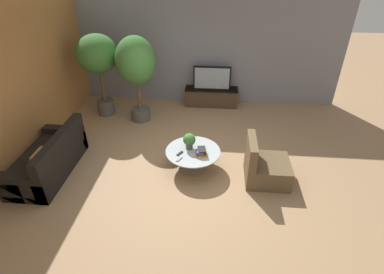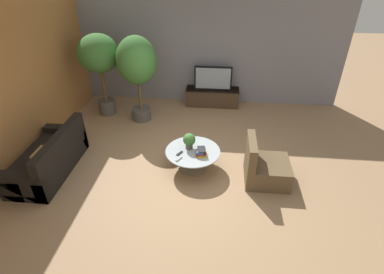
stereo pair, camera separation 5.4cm
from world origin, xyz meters
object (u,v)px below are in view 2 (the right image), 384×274
at_px(television, 213,78).
at_px(potted_plant_tabletop, 189,140).
at_px(potted_palm_tall, 99,58).
at_px(potted_palm_corner, 137,64).
at_px(media_console, 212,97).
at_px(coffee_table, 193,156).
at_px(couch_by_wall, 50,159).
at_px(armchair_wicker, 264,168).

distance_m(television, potted_plant_tabletop, 2.83).
height_order(potted_palm_tall, potted_palm_corner, potted_palm_corner).
distance_m(potted_palm_corner, potted_plant_tabletop, 2.43).
relative_size(media_console, potted_palm_tall, 0.70).
relative_size(television, coffee_table, 0.94).
bearing_deg(couch_by_wall, potted_palm_tall, 173.79).
distance_m(couch_by_wall, armchair_wicker, 4.08).
bearing_deg(armchair_wicker, media_console, 19.37).
xyz_separation_m(television, coffee_table, (-0.26, -2.88, -0.49)).
xyz_separation_m(media_console, armchair_wicker, (1.09, -3.10, 0.03)).
distance_m(media_console, potted_plant_tabletop, 2.84).
height_order(couch_by_wall, potted_plant_tabletop, couch_by_wall).
distance_m(coffee_table, potted_plant_tabletop, 0.32).
height_order(coffee_table, couch_by_wall, couch_by_wall).
height_order(television, coffee_table, television).
height_order(television, armchair_wicker, television).
bearing_deg(media_console, coffee_table, -95.16).
xyz_separation_m(television, armchair_wicker, (1.09, -3.10, -0.50)).
height_order(television, couch_by_wall, television).
relative_size(armchair_wicker, potted_palm_tall, 0.42).
bearing_deg(potted_palm_tall, media_console, 16.08).
distance_m(armchair_wicker, potted_palm_corner, 3.71).
bearing_deg(television, armchair_wicker, -70.62).
distance_m(armchair_wicker, potted_palm_tall, 4.62).
height_order(television, potted_plant_tabletop, television).
distance_m(television, potted_palm_corner, 2.12).
bearing_deg(potted_palm_corner, media_console, 30.00).
bearing_deg(potted_palm_tall, coffee_table, -40.52).
relative_size(potted_palm_tall, potted_palm_corner, 0.98).
bearing_deg(media_console, armchair_wicker, -70.63).
height_order(television, potted_palm_corner, potted_palm_corner).
height_order(coffee_table, potted_palm_corner, potted_palm_corner).
xyz_separation_m(coffee_table, armchair_wicker, (1.35, -0.22, -0.02)).
xyz_separation_m(media_console, potted_palm_tall, (-2.72, -0.78, 1.25)).
height_order(media_console, couch_by_wall, couch_by_wall).
bearing_deg(potted_palm_corner, television, 29.96).
bearing_deg(media_console, couch_by_wall, -132.58).
bearing_deg(television, potted_plant_tabletop, -96.88).
bearing_deg(media_console, potted_palm_tall, -163.92).
bearing_deg(media_console, potted_palm_corner, -150.00).
xyz_separation_m(coffee_table, potted_palm_corner, (-1.48, 1.87, 1.14)).
distance_m(couch_by_wall, potted_plant_tabletop, 2.70).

